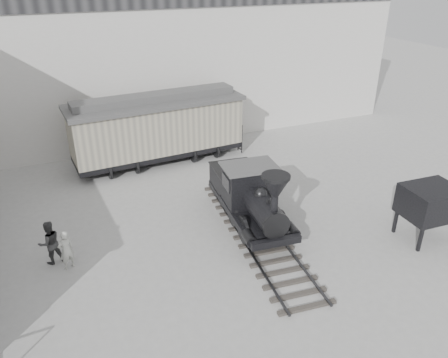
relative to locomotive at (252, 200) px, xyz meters
name	(u,v)px	position (x,y,z in m)	size (l,w,h in m)	color
ground	(252,280)	(-1.57, -3.30, -1.26)	(90.00, 90.00, 0.00)	#9E9E9B
north_wall	(142,52)	(-1.57, 11.68, 4.30)	(34.00, 2.51, 11.00)	silver
locomotive	(252,200)	(0.00, 0.00, 0.00)	(3.05, 9.81, 3.41)	#2A2622
boxcar	(157,127)	(-1.79, 8.33, 0.81)	(9.83, 3.67, 3.95)	black
visitor_a	(66,250)	(-7.56, 0.06, -0.47)	(0.58, 0.38, 1.58)	beige
visitor_b	(50,243)	(-8.07, 0.65, -0.38)	(0.85, 0.66, 1.75)	#39393A
coal_hopper	(429,205)	(6.20, -3.56, 0.25)	(2.21, 1.84, 2.31)	black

